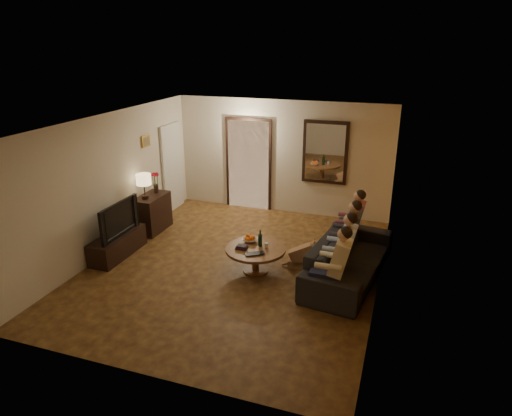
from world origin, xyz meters
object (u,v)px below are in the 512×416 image
(person_b, at_px, (341,252))
(person_c, at_px, (347,238))
(person_d, at_px, (352,225))
(dog, at_px, (302,253))
(laptop, at_px, (256,255))
(sofa, at_px, (349,258))
(person_a, at_px, (335,269))
(tv_stand, at_px, (118,245))
(table_lamp, at_px, (144,186))
(wine_bottle, at_px, (260,238))
(tv, at_px, (114,218))
(dresser, at_px, (152,213))
(bowl, at_px, (250,240))
(coffee_table, at_px, (256,260))

(person_b, relative_size, person_c, 1.00)
(person_d, height_order, dog, person_d)
(person_c, xyz_separation_m, laptop, (-1.37, -0.89, -0.14))
(sofa, relative_size, person_a, 2.05)
(sofa, relative_size, laptop, 7.47)
(tv_stand, distance_m, person_a, 4.17)
(table_lamp, height_order, dog, table_lamp)
(sofa, xyz_separation_m, person_d, (-0.10, 0.90, 0.24))
(person_b, bearing_deg, wine_bottle, 176.20)
(person_c, bearing_deg, person_a, -90.00)
(tv, bearing_deg, wine_bottle, -82.82)
(dresser, bearing_deg, person_b, -13.97)
(tv_stand, height_order, bowl, bowl)
(tv_stand, xyz_separation_m, laptop, (2.77, -0.04, 0.25))
(wine_bottle, bearing_deg, coffee_table, -116.57)
(dresser, xyz_separation_m, tv, (0.00, -1.28, 0.36))
(wine_bottle, bearing_deg, sofa, 7.68)
(bowl, bearing_deg, coffee_table, -50.71)
(person_b, relative_size, bowl, 4.63)
(person_a, xyz_separation_m, person_b, (0.00, 0.60, 0.00))
(dog, distance_m, wine_bottle, 0.82)
(coffee_table, bearing_deg, person_c, 22.32)
(bowl, distance_m, wine_bottle, 0.29)
(bowl, bearing_deg, table_lamp, 166.53)
(sofa, bearing_deg, person_b, 169.91)
(tv_stand, xyz_separation_m, person_a, (4.14, -0.35, 0.39))
(tv_stand, bearing_deg, coffee_table, 5.18)
(tv_stand, distance_m, person_c, 4.24)
(table_lamp, xyz_separation_m, tv, (0.00, -1.06, -0.30))
(tv, height_order, person_b, person_b)
(person_b, relative_size, person_d, 1.00)
(dresser, bearing_deg, person_d, 2.35)
(table_lamp, xyz_separation_m, person_d, (4.14, 0.39, -0.45))
(tv_stand, bearing_deg, person_a, -4.87)
(wine_bottle, bearing_deg, tv_stand, -172.82)
(coffee_table, relative_size, bowl, 4.05)
(dog, bearing_deg, laptop, -143.68)
(table_lamp, relative_size, sofa, 0.22)
(wine_bottle, bearing_deg, tv, -172.82)
(tv, distance_m, person_b, 4.15)
(tv, xyz_separation_m, laptop, (2.77, -0.04, -0.29))
(coffee_table, height_order, wine_bottle, wine_bottle)
(person_c, relative_size, person_d, 1.00)
(tv, distance_m, person_a, 4.16)
(dresser, relative_size, tv, 0.78)
(wine_bottle, distance_m, laptop, 0.41)
(tv, distance_m, person_c, 4.23)
(person_a, relative_size, dog, 2.14)
(dresser, xyz_separation_m, coffee_table, (2.67, -1.04, -0.16))
(person_a, distance_m, person_b, 0.60)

